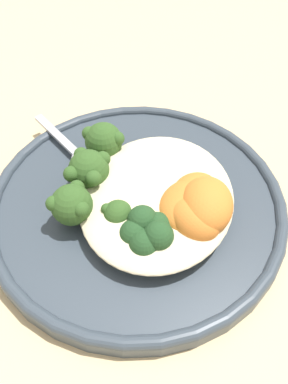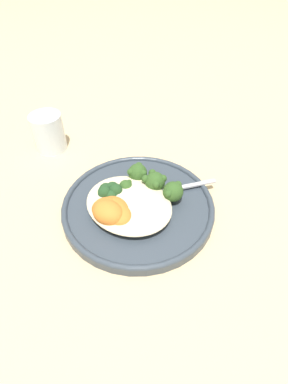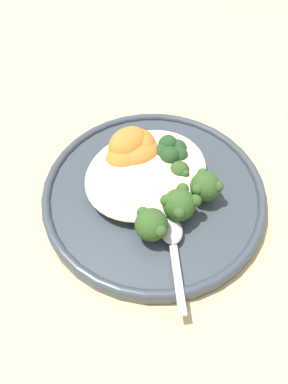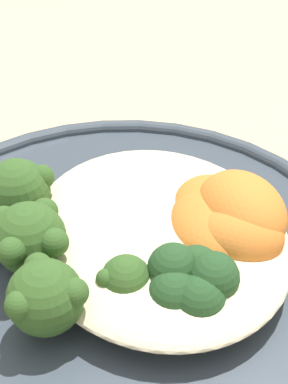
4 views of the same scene
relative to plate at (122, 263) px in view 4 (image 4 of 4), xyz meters
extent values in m
plane|color=#D6B784|center=(0.01, 0.00, -0.01)|extent=(4.00, 4.00, 0.00)
cylinder|color=#38424C|center=(0.00, 0.00, 0.00)|extent=(0.30, 0.30, 0.02)
torus|color=#38424C|center=(0.00, 0.00, 0.00)|extent=(0.30, 0.30, 0.01)
ellipsoid|color=beige|center=(0.00, 0.02, 0.02)|extent=(0.17, 0.14, 0.02)
ellipsoid|color=#8EB25B|center=(-0.02, -0.01, 0.02)|extent=(0.06, 0.09, 0.02)
sphere|color=#335623|center=(-0.05, -0.05, 0.03)|extent=(0.04, 0.04, 0.04)
sphere|color=#335623|center=(-0.05, -0.03, 0.04)|extent=(0.02, 0.02, 0.02)
ellipsoid|color=#8EB25B|center=(-0.01, -0.01, 0.02)|extent=(0.03, 0.08, 0.01)
sphere|color=#335623|center=(0.00, -0.05, 0.03)|extent=(0.04, 0.04, 0.04)
sphere|color=#335623|center=(0.01, -0.04, 0.04)|extent=(0.02, 0.02, 0.02)
sphere|color=#335623|center=(-0.01, -0.04, 0.04)|extent=(0.02, 0.02, 0.02)
sphere|color=#335623|center=(-0.01, -0.06, 0.04)|extent=(0.02, 0.02, 0.02)
sphere|color=#335623|center=(0.01, -0.06, 0.04)|extent=(0.02, 0.02, 0.02)
ellipsoid|color=#8EB25B|center=(0.01, -0.02, 0.02)|extent=(0.07, 0.07, 0.01)
sphere|color=#335623|center=(0.04, -0.05, 0.03)|extent=(0.04, 0.04, 0.04)
sphere|color=#335623|center=(0.05, -0.04, 0.04)|extent=(0.01, 0.01, 0.01)
sphere|color=#335623|center=(0.03, -0.05, 0.04)|extent=(0.01, 0.01, 0.01)
sphere|color=#335623|center=(0.05, -0.06, 0.04)|extent=(0.01, 0.01, 0.01)
ellipsoid|color=#8EB25B|center=(0.01, 0.00, 0.02)|extent=(0.07, 0.04, 0.02)
sphere|color=#335623|center=(0.04, -0.01, 0.02)|extent=(0.03, 0.03, 0.03)
sphere|color=#335623|center=(0.04, 0.00, 0.03)|extent=(0.01, 0.01, 0.01)
sphere|color=#335623|center=(0.04, -0.02, 0.03)|extent=(0.01, 0.01, 0.01)
ellipsoid|color=orange|center=(0.03, 0.06, 0.03)|extent=(0.06, 0.06, 0.03)
ellipsoid|color=orange|center=(0.02, 0.07, 0.03)|extent=(0.06, 0.05, 0.04)
ellipsoid|color=orange|center=(0.00, 0.06, 0.03)|extent=(0.07, 0.06, 0.03)
ellipsoid|color=orange|center=(0.02, 0.05, 0.03)|extent=(0.08, 0.07, 0.03)
sphere|color=#234723|center=(0.06, 0.02, 0.02)|extent=(0.03, 0.03, 0.03)
sphere|color=#234723|center=(0.05, 0.03, 0.03)|extent=(0.03, 0.03, 0.03)
sphere|color=#234723|center=(0.04, 0.03, 0.02)|extent=(0.03, 0.03, 0.03)
sphere|color=#234723|center=(0.04, 0.02, 0.03)|extent=(0.03, 0.03, 0.03)
sphere|color=#234723|center=(0.05, 0.01, 0.02)|extent=(0.03, 0.03, 0.03)
ellipsoid|color=#B7B7BC|center=(-0.03, -0.06, 0.02)|extent=(0.04, 0.05, 0.01)
camera|label=1|loc=(0.23, 0.07, 0.29)|focal=35.00mm
camera|label=2|loc=(-0.26, 0.30, 0.43)|focal=28.00mm
camera|label=3|loc=(-0.20, -0.22, 0.40)|focal=35.00mm
camera|label=4|loc=(0.26, -0.07, 0.26)|focal=60.00mm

